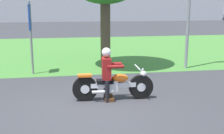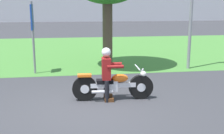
% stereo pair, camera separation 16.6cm
% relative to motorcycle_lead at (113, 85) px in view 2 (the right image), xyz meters
% --- Properties ---
extents(ground, '(120.00, 120.00, 0.00)m').
position_rel_motorcycle_lead_xyz_m(ground, '(-0.69, -0.59, -0.40)').
color(ground, '#38383D').
extents(grass_verge, '(60.00, 12.00, 0.01)m').
position_rel_motorcycle_lead_xyz_m(grass_verge, '(-0.69, 8.82, -0.39)').
color(grass_verge, '#478438').
rests_on(grass_verge, ground).
extents(motorcycle_lead, '(2.16, 0.66, 0.89)m').
position_rel_motorcycle_lead_xyz_m(motorcycle_lead, '(0.00, 0.00, 0.00)').
color(motorcycle_lead, black).
rests_on(motorcycle_lead, ground).
extents(rider_lead, '(0.56, 0.48, 1.41)m').
position_rel_motorcycle_lead_xyz_m(rider_lead, '(-0.17, 0.01, 0.42)').
color(rider_lead, black).
rests_on(rider_lead, ground).
extents(sign_banner, '(0.08, 0.60, 2.60)m').
position_rel_motorcycle_lead_xyz_m(sign_banner, '(-2.41, 3.37, 1.33)').
color(sign_banner, gray).
rests_on(sign_banner, ground).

